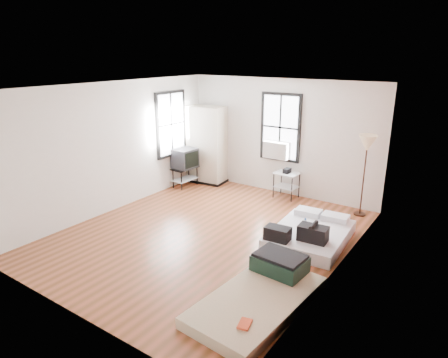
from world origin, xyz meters
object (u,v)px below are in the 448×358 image
Objects in this scene: mattress_bare at (263,291)px; side_table at (287,178)px; mattress_main at (309,234)px; floor_lamp at (367,147)px; wardrobe at (206,145)px; tv_stand at (185,160)px.

side_table reaches higher than mattress_bare.
floor_lamp is (0.40, 1.83, 1.36)m from mattress_main.
wardrobe is 2.40m from side_table.
side_table is 0.42× the size of floor_lamp.
wardrobe is 0.74m from tv_stand.
floor_lamp is (1.81, -0.07, 1.01)m from side_table.
tv_stand is at bearing -164.32° from side_table.
mattress_bare is at bearing -68.31° from side_table.
tv_stand is (-0.21, -0.65, -0.29)m from wardrobe.
floor_lamp is at bearing 91.13° from mattress_bare.
wardrobe reaches higher than side_table.
tv_stand is at bearing -114.08° from wardrobe.
floor_lamp is 4.48m from tv_stand.
tv_stand is (-4.36, -0.65, -0.78)m from floor_lamp.
wardrobe reaches higher than floor_lamp.
mattress_main is at bearing 99.40° from mattress_bare.
side_table is 2.67m from tv_stand.
wardrobe is at bearing 139.24° from mattress_bare.
mattress_bare is at bearing -34.91° from tv_stand.
mattress_bare is 1.06× the size of wardrobe.
floor_lamp is (4.15, 0.00, 0.49)m from wardrobe.
floor_lamp is at bearing 11.90° from tv_stand.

